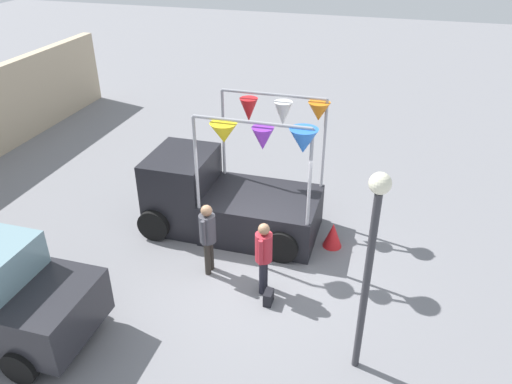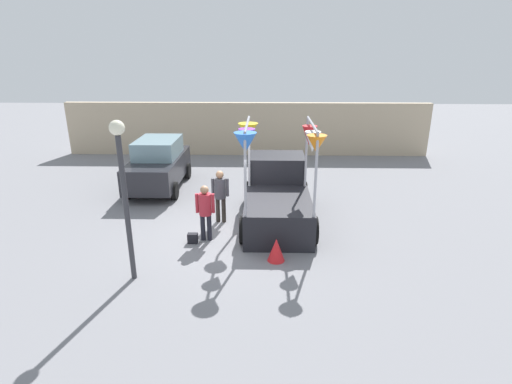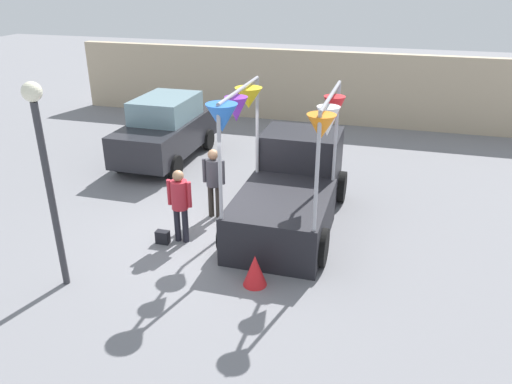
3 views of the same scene
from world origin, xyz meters
TOP-DOWN VIEW (x-y plane):
  - ground_plane at (0.00, 0.00)m, footprint 60.00×60.00m
  - vendor_truck at (1.29, 1.14)m, footprint 2.44×4.12m
  - parked_car at (-3.13, 4.04)m, footprint 1.88×4.00m
  - person_customer at (-0.70, -0.44)m, footprint 0.53×0.34m
  - person_vendor at (-0.43, 0.83)m, footprint 0.53×0.34m
  - handbag at (-1.05, -0.64)m, footprint 0.28×0.16m
  - street_lamp at (-2.12, -2.45)m, footprint 0.32×0.32m
  - brick_boundary_wall at (0.00, 9.35)m, footprint 18.00×0.36m
  - folded_kite_bundle_crimson at (1.21, -1.56)m, footprint 0.60×0.60m

SIDE VIEW (x-z plane):
  - ground_plane at x=0.00m, z-range 0.00..0.00m
  - handbag at x=-1.05m, z-range 0.00..0.28m
  - folded_kite_bundle_crimson at x=1.21m, z-range 0.00..0.60m
  - vendor_truck at x=1.29m, z-range -0.71..2.48m
  - parked_car at x=-3.13m, z-range 0.00..1.88m
  - person_customer at x=-0.70m, z-range 0.16..1.76m
  - person_vendor at x=-0.43m, z-range 0.17..1.81m
  - brick_boundary_wall at x=0.00m, z-range 0.00..2.60m
  - street_lamp at x=-2.12m, z-range 0.58..4.27m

